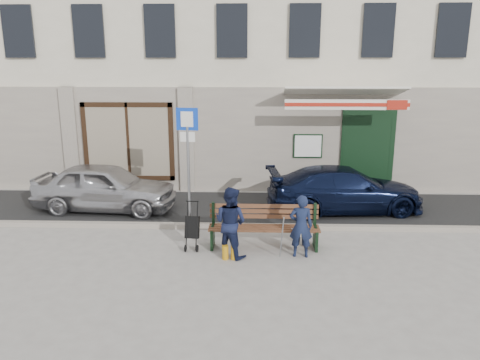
{
  "coord_description": "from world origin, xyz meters",
  "views": [
    {
      "loc": [
        0.73,
        -9.21,
        3.96
      ],
      "look_at": [
        0.35,
        1.6,
        1.2
      ],
      "focal_mm": 35.0,
      "sensor_mm": 36.0,
      "label": 1
    }
  ],
  "objects_px": {
    "car_silver": "(105,187)",
    "woman": "(230,222)",
    "man": "(301,226)",
    "stroller": "(192,228)",
    "car_navy": "(345,189)",
    "parking_sign": "(188,147)",
    "bench": "(262,227)"
  },
  "relations": [
    {
      "from": "man",
      "to": "stroller",
      "type": "bearing_deg",
      "value": -5.94
    },
    {
      "from": "parking_sign",
      "to": "woman",
      "type": "bearing_deg",
      "value": -52.68
    },
    {
      "from": "car_navy",
      "to": "man",
      "type": "distance_m",
      "value": 3.43
    },
    {
      "from": "parking_sign",
      "to": "woman",
      "type": "relative_size",
      "value": 1.94
    },
    {
      "from": "woman",
      "to": "car_navy",
      "type": "bearing_deg",
      "value": -102.57
    },
    {
      "from": "car_silver",
      "to": "man",
      "type": "bearing_deg",
      "value": -115.73
    },
    {
      "from": "man",
      "to": "woman",
      "type": "xyz_separation_m",
      "value": [
        -1.45,
        -0.03,
        0.08
      ]
    },
    {
      "from": "car_navy",
      "to": "man",
      "type": "relative_size",
      "value": 3.14
    },
    {
      "from": "car_navy",
      "to": "stroller",
      "type": "xyz_separation_m",
      "value": [
        -3.76,
        -2.75,
        -0.14
      ]
    },
    {
      "from": "stroller",
      "to": "car_navy",
      "type": "bearing_deg",
      "value": 40.93
    },
    {
      "from": "man",
      "to": "woman",
      "type": "height_order",
      "value": "woman"
    },
    {
      "from": "car_silver",
      "to": "car_navy",
      "type": "bearing_deg",
      "value": -83.93
    },
    {
      "from": "man",
      "to": "bench",
      "type": "bearing_deg",
      "value": -27.2
    },
    {
      "from": "woman",
      "to": "car_silver",
      "type": "bearing_deg",
      "value": -9.65
    },
    {
      "from": "car_silver",
      "to": "stroller",
      "type": "xyz_separation_m",
      "value": [
        2.72,
        -2.6,
        -0.19
      ]
    },
    {
      "from": "parking_sign",
      "to": "stroller",
      "type": "xyz_separation_m",
      "value": [
        0.28,
        -1.61,
        -1.5
      ]
    },
    {
      "from": "parking_sign",
      "to": "bench",
      "type": "xyz_separation_m",
      "value": [
        1.79,
        -1.5,
        -1.5
      ]
    },
    {
      "from": "car_silver",
      "to": "man",
      "type": "xyz_separation_m",
      "value": [
        5.02,
        -2.95,
        0.01
      ]
    },
    {
      "from": "car_navy",
      "to": "woman",
      "type": "height_order",
      "value": "woman"
    },
    {
      "from": "car_navy",
      "to": "man",
      "type": "xyz_separation_m",
      "value": [
        -1.46,
        -3.1,
        0.06
      ]
    },
    {
      "from": "parking_sign",
      "to": "stroller",
      "type": "bearing_deg",
      "value": -72.31
    },
    {
      "from": "parking_sign",
      "to": "stroller",
      "type": "relative_size",
      "value": 2.79
    },
    {
      "from": "man",
      "to": "stroller",
      "type": "height_order",
      "value": "man"
    },
    {
      "from": "car_navy",
      "to": "stroller",
      "type": "bearing_deg",
      "value": 119.97
    },
    {
      "from": "car_navy",
      "to": "woman",
      "type": "bearing_deg",
      "value": 130.9
    },
    {
      "from": "car_navy",
      "to": "bench",
      "type": "height_order",
      "value": "car_navy"
    },
    {
      "from": "car_silver",
      "to": "woman",
      "type": "relative_size",
      "value": 2.56
    },
    {
      "from": "car_silver",
      "to": "man",
      "type": "distance_m",
      "value": 5.82
    },
    {
      "from": "car_navy",
      "to": "woman",
      "type": "relative_size",
      "value": 2.8
    },
    {
      "from": "car_silver",
      "to": "woman",
      "type": "bearing_deg",
      "value": -125.19
    },
    {
      "from": "car_navy",
      "to": "parking_sign",
      "type": "relative_size",
      "value": 1.44
    },
    {
      "from": "woman",
      "to": "stroller",
      "type": "bearing_deg",
      "value": 6.03
    }
  ]
}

